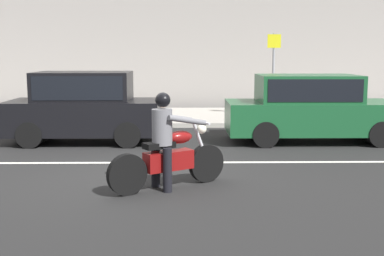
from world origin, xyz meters
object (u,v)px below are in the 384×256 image
(street_sign_post, at_px, (273,67))
(parked_hatchback_black, at_px, (84,106))
(motorcycle_with_rider_gray, at_px, (168,150))
(parked_sedan_forest_green, at_px, (312,108))

(street_sign_post, bearing_deg, parked_hatchback_black, -144.32)
(motorcycle_with_rider_gray, xyz_separation_m, parked_sedan_forest_green, (3.56, 4.45, 0.22))
(street_sign_post, bearing_deg, parked_sedan_forest_green, -85.35)
(motorcycle_with_rider_gray, relative_size, street_sign_post, 0.70)
(motorcycle_with_rider_gray, xyz_separation_m, street_sign_post, (3.24, 8.40, 1.14))
(parked_hatchback_black, xyz_separation_m, parked_sedan_forest_green, (5.83, -0.00, -0.05))
(parked_sedan_forest_green, height_order, street_sign_post, street_sign_post)
(parked_hatchback_black, distance_m, street_sign_post, 6.83)
(parked_hatchback_black, xyz_separation_m, street_sign_post, (5.50, 3.95, 0.87))
(motorcycle_with_rider_gray, xyz_separation_m, parked_hatchback_black, (-2.27, 4.45, 0.27))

